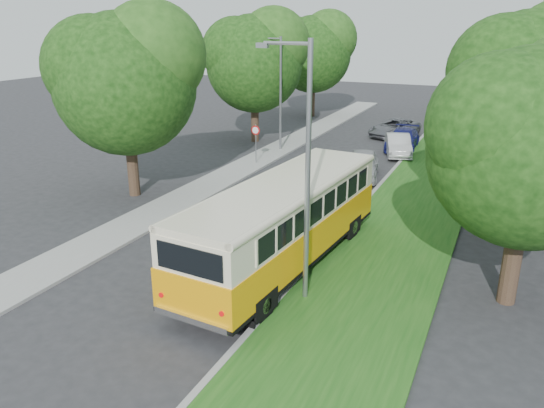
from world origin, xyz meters
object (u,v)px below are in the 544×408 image
at_px(lamppost_far, 279,90).
at_px(vintage_bus, 284,225).
at_px(car_blue, 403,139).
at_px(car_grey, 394,128).
at_px(lamppost_near, 305,167).
at_px(car_silver, 362,164).
at_px(car_white, 398,145).

xyz_separation_m(lamppost_far, vintage_bus, (7.44, -16.56, -2.50)).
relative_size(car_blue, car_grey, 1.00).
relative_size(vintage_bus, car_grey, 2.27).
bearing_deg(vintage_bus, lamppost_near, -47.87).
bearing_deg(car_silver, vintage_bus, -99.37).
relative_size(lamppost_near, car_silver, 1.78).
relative_size(lamppost_far, car_blue, 1.57).
relative_size(car_white, car_blue, 0.88).
bearing_deg(car_blue, car_grey, 106.33).
xyz_separation_m(car_silver, car_blue, (0.69, 8.04, -0.07)).
bearing_deg(car_grey, lamppost_far, -107.32).
height_order(lamppost_far, car_white, lamppost_far).
xyz_separation_m(lamppost_near, car_white, (-1.21, 20.45, -3.67)).
xyz_separation_m(lamppost_near, car_blue, (-1.29, 22.42, -3.68)).
distance_m(lamppost_far, car_silver, 8.73).
height_order(car_silver, car_white, car_silver).
distance_m(lamppost_far, car_blue, 9.22).
relative_size(car_silver, car_white, 1.07).
xyz_separation_m(vintage_bus, car_silver, (-0.52, 12.44, -0.85)).
xyz_separation_m(lamppost_far, car_blue, (7.62, 3.92, -3.42)).
distance_m(lamppost_near, car_blue, 22.75).
bearing_deg(lamppost_far, car_silver, -30.77).
xyz_separation_m(car_white, car_grey, (-1.51, 5.99, -0.03)).
distance_m(lamppost_near, car_silver, 14.95).
xyz_separation_m(car_silver, car_grey, (-0.74, 12.07, -0.10)).
xyz_separation_m(lamppost_near, lamppost_far, (-8.91, 18.50, -0.25)).
bearing_deg(car_blue, car_white, -90.83).
bearing_deg(car_grey, lamppost_near, -63.54).
height_order(lamppost_far, car_grey, lamppost_far).
relative_size(lamppost_near, lamppost_far, 1.07).
relative_size(lamppost_near, vintage_bus, 0.73).
xyz_separation_m(lamppost_near, car_silver, (-1.98, 14.38, -3.60)).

